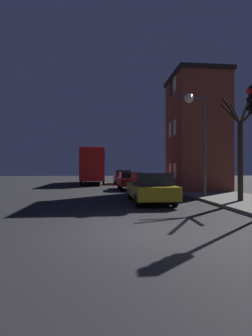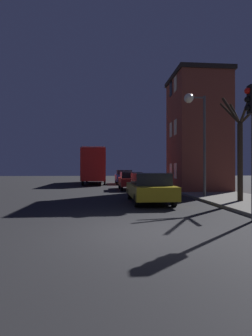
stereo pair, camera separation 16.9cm
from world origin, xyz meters
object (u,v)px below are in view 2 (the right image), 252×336
at_px(streetlamp, 196,118).
at_px(car_near_lane, 149,187).
at_px(bare_tree, 240,146).
at_px(car_mid_lane, 131,180).
at_px(traffic_light, 252,123).
at_px(bus, 95,164).
at_px(car_far_lane, 124,177).

bearing_deg(streetlamp, car_near_lane, -151.89).
distance_m(bare_tree, car_mid_lane, 10.15).
bearing_deg(car_mid_lane, traffic_light, -79.12).
relative_size(bus, car_mid_lane, 2.41).
bearing_deg(car_near_lane, bare_tree, -8.51).
height_order(streetlamp, car_near_lane, streetlamp).
bearing_deg(car_far_lane, streetlamp, -79.17).
distance_m(bare_tree, car_far_lane, 17.88).
bearing_deg(car_mid_lane, streetlamp, -66.42).
xyz_separation_m(bare_tree, bus, (-7.54, 18.40, -0.43)).
height_order(streetlamp, car_far_lane, streetlamp).
height_order(car_mid_lane, car_far_lane, car_far_lane).
bearing_deg(car_far_lane, traffic_light, -83.49).
height_order(streetlamp, traffic_light, streetlamp).
bearing_deg(bare_tree, streetlamp, 122.58).
bearing_deg(bus, car_mid_lane, -71.34).
distance_m(bare_tree, car_near_lane, 4.75).
bearing_deg(car_near_lane, car_mid_lane, 90.53).
bearing_deg(car_mid_lane, car_near_lane, -89.47).
distance_m(car_near_lane, car_mid_lane, 8.32).
height_order(bus, car_far_lane, bus).
height_order(bare_tree, car_near_lane, bare_tree).
distance_m(streetlamp, car_mid_lane, 8.28).
bearing_deg(traffic_light, car_near_lane, 117.03).
distance_m(streetlamp, traffic_light, 6.49).
relative_size(streetlamp, traffic_light, 1.34).
relative_size(bare_tree, car_near_lane, 1.10).
relative_size(bare_tree, car_far_lane, 1.13).
distance_m(streetlamp, car_far_lane, 15.78).
relative_size(car_mid_lane, car_far_lane, 0.93).
bearing_deg(car_far_lane, bare_tree, -76.08).
xyz_separation_m(streetlamp, bare_tree, (1.39, -2.18, -1.75)).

